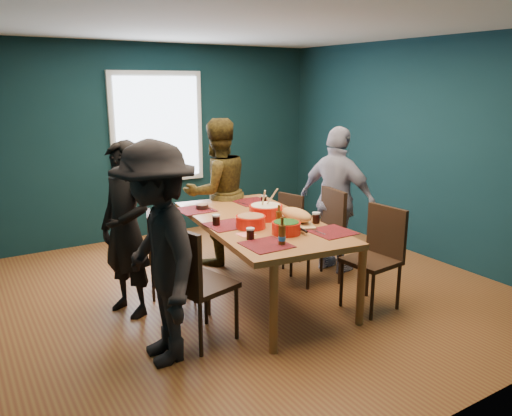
{
  "coord_description": "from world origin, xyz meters",
  "views": [
    {
      "loc": [
        -2.55,
        -4.27,
        2.17
      ],
      "look_at": [
        -0.0,
        -0.17,
        0.95
      ],
      "focal_mm": 35.0,
      "sensor_mm": 36.0,
      "label": 1
    }
  ],
  "objects_px": {
    "chair_right_far": "(286,223)",
    "person_far_left": "(126,230)",
    "chair_left_far": "(160,247)",
    "cutting_board": "(296,216)",
    "dining_table": "(258,228)",
    "chair_right_mid": "(324,228)",
    "person_back": "(217,192)",
    "bowl_salad": "(251,221)",
    "person_right": "(337,200)",
    "chair_left_mid": "(177,267)",
    "chair_right_near": "(378,250)",
    "person_near_left": "(157,254)",
    "bowl_herbs": "(286,227)",
    "chair_left_near": "(193,277)",
    "bowl_dumpling": "(266,211)"
  },
  "relations": [
    {
      "from": "chair_right_far",
      "to": "person_right",
      "type": "bearing_deg",
      "value": -76.49
    },
    {
      "from": "chair_left_near",
      "to": "bowl_herbs",
      "type": "relative_size",
      "value": 3.94
    },
    {
      "from": "chair_right_mid",
      "to": "person_right",
      "type": "height_order",
      "value": "person_right"
    },
    {
      "from": "person_back",
      "to": "bowl_salad",
      "type": "xyz_separation_m",
      "value": [
        -0.35,
        -1.35,
        0.01
      ]
    },
    {
      "from": "chair_right_far",
      "to": "cutting_board",
      "type": "distance_m",
      "value": 1.25
    },
    {
      "from": "bowl_dumpling",
      "to": "chair_right_near",
      "type": "bearing_deg",
      "value": -45.72
    },
    {
      "from": "bowl_herbs",
      "to": "person_far_left",
      "type": "bearing_deg",
      "value": 143.85
    },
    {
      "from": "chair_right_mid",
      "to": "person_back",
      "type": "distance_m",
      "value": 1.38
    },
    {
      "from": "chair_left_far",
      "to": "bowl_salad",
      "type": "height_order",
      "value": "bowl_salad"
    },
    {
      "from": "chair_right_near",
      "to": "person_near_left",
      "type": "relative_size",
      "value": 0.57
    },
    {
      "from": "chair_left_far",
      "to": "cutting_board",
      "type": "xyz_separation_m",
      "value": [
        1.09,
        -0.88,
        0.38
      ]
    },
    {
      "from": "person_near_left",
      "to": "cutting_board",
      "type": "distance_m",
      "value": 1.58
    },
    {
      "from": "bowl_salad",
      "to": "chair_right_far",
      "type": "bearing_deg",
      "value": 40.88
    },
    {
      "from": "person_back",
      "to": "bowl_herbs",
      "type": "bearing_deg",
      "value": 83.21
    },
    {
      "from": "chair_right_near",
      "to": "person_right",
      "type": "bearing_deg",
      "value": 67.66
    },
    {
      "from": "chair_right_mid",
      "to": "cutting_board",
      "type": "xyz_separation_m",
      "value": [
        -0.62,
        -0.32,
        0.29
      ]
    },
    {
      "from": "dining_table",
      "to": "chair_right_mid",
      "type": "xyz_separation_m",
      "value": [
        0.88,
        0.03,
        -0.15
      ]
    },
    {
      "from": "chair_left_near",
      "to": "person_near_left",
      "type": "xyz_separation_m",
      "value": [
        -0.32,
        -0.07,
        0.28
      ]
    },
    {
      "from": "chair_right_far",
      "to": "chair_left_mid",
      "type": "bearing_deg",
      "value": -174.17
    },
    {
      "from": "dining_table",
      "to": "person_right",
      "type": "relative_size",
      "value": 1.35
    },
    {
      "from": "dining_table",
      "to": "chair_right_far",
      "type": "distance_m",
      "value": 1.17
    },
    {
      "from": "chair_left_mid",
      "to": "cutting_board",
      "type": "bearing_deg",
      "value": -16.7
    },
    {
      "from": "chair_right_far",
      "to": "chair_left_near",
      "type": "bearing_deg",
      "value": -161.25
    },
    {
      "from": "chair_left_near",
      "to": "chair_right_far",
      "type": "height_order",
      "value": "chair_left_near"
    },
    {
      "from": "chair_left_far",
      "to": "bowl_herbs",
      "type": "distance_m",
      "value": 1.42
    },
    {
      "from": "chair_left_far",
      "to": "bowl_dumpling",
      "type": "bearing_deg",
      "value": -12.73
    },
    {
      "from": "person_right",
      "to": "bowl_dumpling",
      "type": "bearing_deg",
      "value": 81.82
    },
    {
      "from": "dining_table",
      "to": "person_right",
      "type": "distance_m",
      "value": 1.2
    },
    {
      "from": "dining_table",
      "to": "person_right",
      "type": "bearing_deg",
      "value": 15.39
    },
    {
      "from": "bowl_herbs",
      "to": "cutting_board",
      "type": "xyz_separation_m",
      "value": [
        0.29,
        0.24,
        0.01
      ]
    },
    {
      "from": "cutting_board",
      "to": "person_right",
      "type": "bearing_deg",
      "value": 50.08
    },
    {
      "from": "chair_right_far",
      "to": "person_near_left",
      "type": "relative_size",
      "value": 0.48
    },
    {
      "from": "chair_left_near",
      "to": "chair_right_mid",
      "type": "height_order",
      "value": "chair_left_near"
    },
    {
      "from": "person_right",
      "to": "bowl_salad",
      "type": "xyz_separation_m",
      "value": [
        -1.38,
        -0.36,
        0.04
      ]
    },
    {
      "from": "person_far_left",
      "to": "person_right",
      "type": "height_order",
      "value": "person_right"
    },
    {
      "from": "chair_right_far",
      "to": "cutting_board",
      "type": "bearing_deg",
      "value": -136.5
    },
    {
      "from": "person_back",
      "to": "cutting_board",
      "type": "xyz_separation_m",
      "value": [
        0.11,
        -1.45,
        0.01
      ]
    },
    {
      "from": "dining_table",
      "to": "bowl_herbs",
      "type": "height_order",
      "value": "bowl_herbs"
    },
    {
      "from": "person_back",
      "to": "bowl_dumpling",
      "type": "distance_m",
      "value": 1.14
    },
    {
      "from": "chair_right_far",
      "to": "person_right",
      "type": "distance_m",
      "value": 0.74
    },
    {
      "from": "chair_left_near",
      "to": "bowl_dumpling",
      "type": "distance_m",
      "value": 1.24
    },
    {
      "from": "chair_left_far",
      "to": "person_far_left",
      "type": "relative_size",
      "value": 0.53
    },
    {
      "from": "chair_left_far",
      "to": "bowl_dumpling",
      "type": "distance_m",
      "value": 1.16
    },
    {
      "from": "chair_right_near",
      "to": "chair_left_mid",
      "type": "bearing_deg",
      "value": 149.2
    },
    {
      "from": "cutting_board",
      "to": "chair_right_mid",
      "type": "bearing_deg",
      "value": 50.59
    },
    {
      "from": "chair_left_mid",
      "to": "person_right",
      "type": "xyz_separation_m",
      "value": [
        2.05,
        0.13,
        0.36
      ]
    },
    {
      "from": "chair_left_mid",
      "to": "person_right",
      "type": "distance_m",
      "value": 2.08
    },
    {
      "from": "chair_right_far",
      "to": "person_far_left",
      "type": "bearing_deg",
      "value": 174.43
    },
    {
      "from": "chair_left_near",
      "to": "dining_table",
      "type": "bearing_deg",
      "value": 14.21
    },
    {
      "from": "bowl_dumpling",
      "to": "bowl_herbs",
      "type": "xyz_separation_m",
      "value": [
        -0.13,
        -0.55,
        -0.01
      ]
    }
  ]
}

